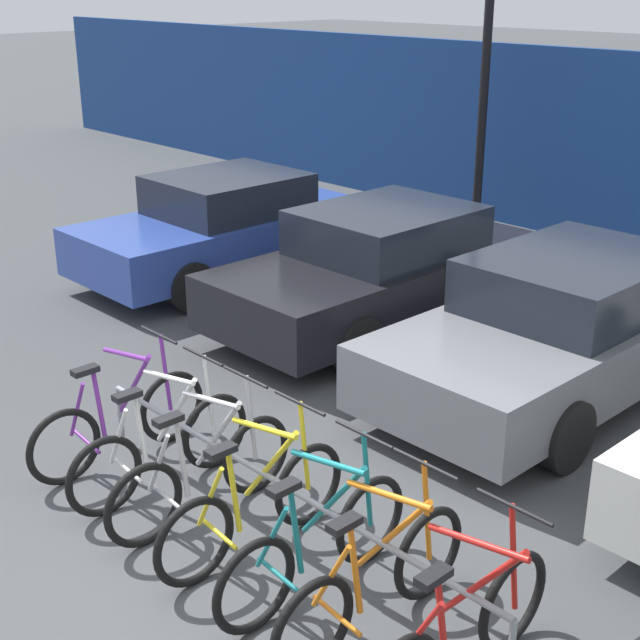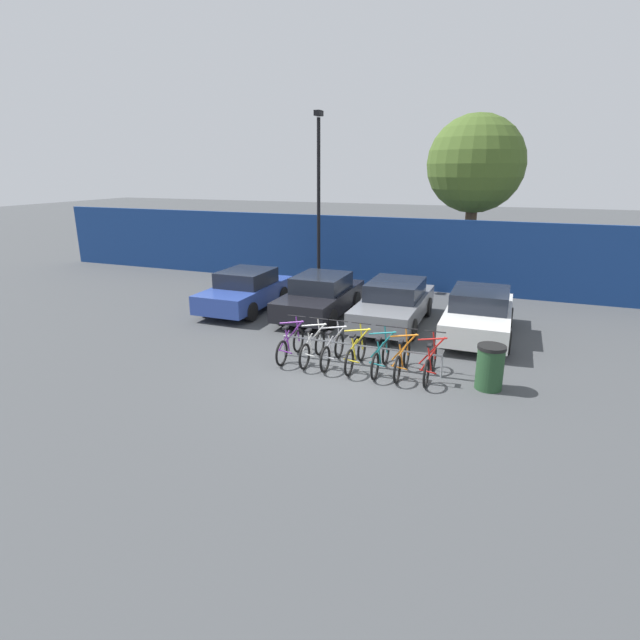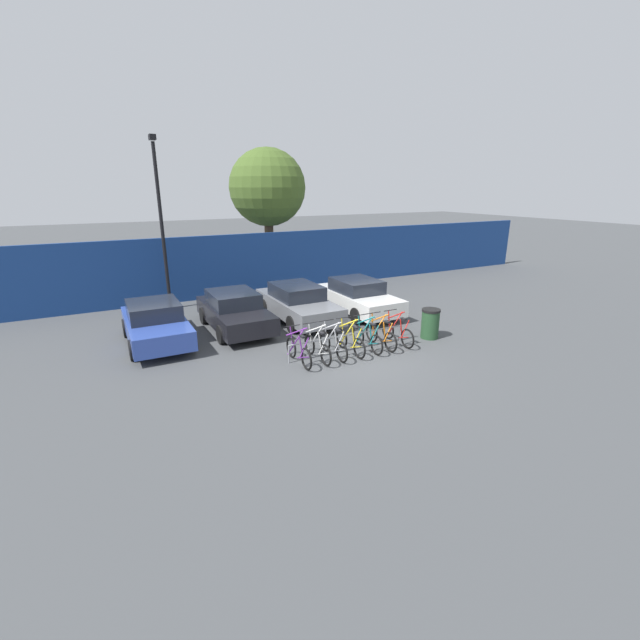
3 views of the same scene
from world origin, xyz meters
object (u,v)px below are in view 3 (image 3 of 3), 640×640
at_px(bicycle_purple, 299,351).
at_px(trash_bin, 430,323).
at_px(bicycle_silver, 333,345).
at_px(lamp_post, 161,217).
at_px(car_black, 234,311).
at_px(bicycle_orange, 381,336).
at_px(car_white, 357,296).
at_px(bicycle_white, 317,348).
at_px(bicycle_teal, 367,338).
at_px(tree_behind_hoarding, 268,188).
at_px(bicycle_yellow, 350,342).
at_px(bicycle_red, 397,333).
at_px(bike_rack, 349,337).
at_px(car_blue, 156,323).
at_px(car_grey, 298,303).

distance_m(bicycle_purple, trash_bin, 4.96).
distance_m(bicycle_silver, lamp_post, 9.36).
height_order(bicycle_silver, car_black, car_black).
bearing_deg(bicycle_orange, car_black, 135.12).
bearing_deg(car_white, bicycle_orange, -111.53).
xyz_separation_m(bicycle_white, lamp_post, (-2.95, 7.97, 3.44)).
bearing_deg(bicycle_purple, bicycle_teal, 3.49).
relative_size(bicycle_purple, tree_behind_hoarding, 0.25).
bearing_deg(bicycle_white, car_black, 105.00).
height_order(bicycle_silver, bicycle_yellow, same).
distance_m(bicycle_yellow, bicycle_red, 1.84).
relative_size(bicycle_orange, car_black, 0.40).
bearing_deg(bike_rack, car_black, 123.17).
bearing_deg(car_black, car_blue, -175.93).
relative_size(bicycle_red, car_white, 0.39).
bearing_deg(bicycle_yellow, lamp_post, 118.28).
relative_size(bicycle_orange, trash_bin, 1.66).
height_order(bicycle_purple, bicycle_teal, same).
xyz_separation_m(car_black, trash_bin, (5.65, -4.06, -0.17)).
relative_size(bicycle_silver, bicycle_red, 1.00).
height_order(bicycle_silver, bicycle_teal, same).
height_order(bike_rack, bicycle_white, bicycle_white).
bearing_deg(car_blue, bicycle_yellow, -35.97).
bearing_deg(bicycle_silver, bicycle_orange, 3.69).
bearing_deg(bicycle_silver, car_black, 118.78).
distance_m(bicycle_yellow, lamp_post, 9.61).
distance_m(trash_bin, tree_behind_hoarding, 11.82).
bearing_deg(bike_rack, trash_bin, -4.14).
xyz_separation_m(bicycle_silver, car_white, (3.25, 3.71, 0.31)).
xyz_separation_m(bicycle_white, car_blue, (-4.06, 3.79, 0.31)).
bearing_deg(bicycle_red, bicycle_silver, -178.18).
distance_m(car_blue, tree_behind_hoarding, 10.64).
height_order(bicycle_yellow, car_white, car_white).
relative_size(bicycle_red, car_black, 0.40).
distance_m(bicycle_white, car_white, 5.31).
height_order(bicycle_silver, bicycle_orange, same).
height_order(bicycle_red, car_blue, car_blue).
bearing_deg(bicycle_red, tree_behind_hoarding, 93.07).
distance_m(bicycle_silver, car_grey, 4.03).
distance_m(bicycle_orange, car_grey, 4.13).
height_order(bicycle_silver, bicycle_red, same).
bearing_deg(bicycle_silver, tree_behind_hoarding, 82.06).
xyz_separation_m(bicycle_teal, car_white, (1.99, 3.71, 0.31)).
height_order(bicycle_red, tree_behind_hoarding, tree_behind_hoarding).
distance_m(bike_rack, bicycle_purple, 1.82).
bearing_deg(trash_bin, bicycle_white, 178.95).
bearing_deg(car_grey, car_black, 179.42).
bearing_deg(car_white, bike_rack, -126.21).
height_order(bicycle_teal, bicycle_orange, same).
height_order(bicycle_teal, car_white, car_white).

